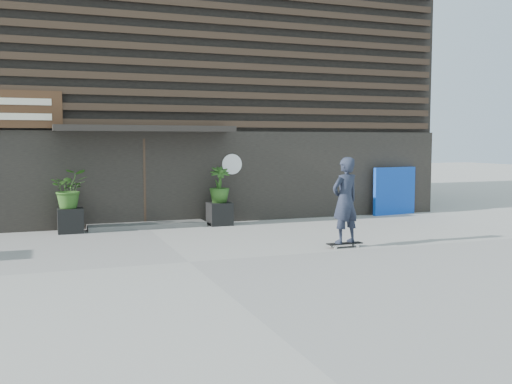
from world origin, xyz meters
name	(u,v)px	position (x,y,z in m)	size (l,w,h in m)	color
ground	(189,262)	(0.00, 0.00, 0.00)	(80.00, 80.00, 0.00)	#989690
entrance_step	(147,225)	(0.00, 4.60, 0.06)	(3.00, 0.80, 0.12)	#4A4A48
planter_pot_left	(70,220)	(-1.90, 4.40, 0.30)	(0.60, 0.60, 0.60)	black
bamboo_left	(70,189)	(-1.90, 4.40, 1.08)	(0.86, 0.75, 0.96)	#2D591E
planter_pot_right	(220,214)	(1.90, 4.40, 0.30)	(0.60, 0.60, 0.60)	black
bamboo_right	(219,185)	(1.90, 4.40, 1.08)	(0.54, 0.54, 0.96)	#2D591E
blue_tarp	(394,191)	(7.53, 4.70, 0.72)	(1.54, 0.12, 1.44)	#0C36A2
building	(119,89)	(0.00, 9.96, 3.99)	(18.00, 11.00, 8.00)	black
skateboarder	(345,201)	(3.42, 0.31, 0.99)	(0.78, 0.58, 1.90)	black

